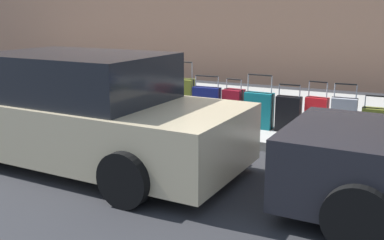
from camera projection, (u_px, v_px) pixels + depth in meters
name	position (u px, v px, depth m)	size (l,w,h in m)	color
ground_plane	(167.00, 138.00, 7.70)	(40.00, 40.00, 0.00)	#28282B
sidewalk_curb	(223.00, 107.00, 9.86)	(18.00, 5.00, 0.14)	#9E9B93
suitcase_olive_1	(377.00, 125.00, 6.92)	(0.46, 0.24, 0.73)	#59601E
suitcase_silver_2	(343.00, 118.00, 7.07)	(0.40, 0.24, 0.89)	#9EA0A8
suitcase_red_3	(316.00, 116.00, 7.36)	(0.37, 0.23, 0.88)	red
suitcase_black_4	(288.00, 114.00, 7.52)	(0.41, 0.20, 0.81)	black
suitcase_teal_5	(259.00, 110.00, 7.74)	(0.50, 0.23, 0.94)	#0F606B
suitcase_maroon_6	(233.00, 107.00, 7.99)	(0.37, 0.29, 0.83)	maroon
suitcase_navy_7	(207.00, 105.00, 8.14)	(0.51, 0.20, 0.87)	navy
suitcase_olive_8	(182.00, 98.00, 8.46)	(0.49, 0.26, 1.08)	#59601E
suitcase_silver_9	(156.00, 102.00, 8.58)	(0.36, 0.20, 0.64)	#9EA0A8
suitcase_red_10	(138.00, 97.00, 8.87)	(0.46, 0.23, 0.90)	red
fire_hydrant	(107.00, 92.00, 9.12)	(0.39, 0.21, 0.72)	#99999E
bollard_post	(77.00, 90.00, 9.27)	(0.14, 0.14, 0.78)	brown
parked_car_beige_1	(79.00, 113.00, 6.27)	(4.75, 2.16, 1.56)	tan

